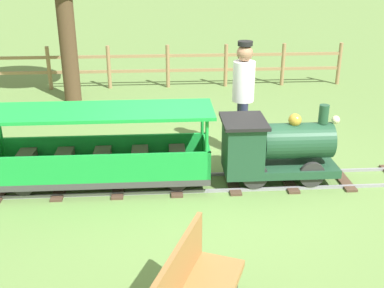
# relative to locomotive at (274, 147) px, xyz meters

# --- Properties ---
(ground_plane) EXTENTS (60.00, 60.00, 0.00)m
(ground_plane) POSITION_rel_locomotive_xyz_m (0.00, -0.82, -0.48)
(ground_plane) COLOR #608442
(track) EXTENTS (0.69, 6.40, 0.04)m
(track) POSITION_rel_locomotive_xyz_m (0.00, -1.22, -0.47)
(track) COLOR gray
(track) RESTS_ON ground_plane
(locomotive) EXTENTS (0.65, 1.45, 0.97)m
(locomotive) POSITION_rel_locomotive_xyz_m (0.00, 0.00, 0.00)
(locomotive) COLOR #1E472D
(locomotive) RESTS_ON ground_plane
(passenger_car) EXTENTS (0.75, 2.70, 0.97)m
(passenger_car) POSITION_rel_locomotive_xyz_m (0.00, -2.12, -0.06)
(passenger_car) COLOR #3F3F3F
(passenger_car) RESTS_ON ground_plane
(conductor_person) EXTENTS (0.30, 0.30, 1.62)m
(conductor_person) POSITION_rel_locomotive_xyz_m (-0.92, -0.25, 0.47)
(conductor_person) COLOR #282D47
(conductor_person) RESTS_ON ground_plane
(fence_section) EXTENTS (0.08, 7.48, 0.90)m
(fence_section) POSITION_rel_locomotive_xyz_m (-4.58, -1.22, -0.00)
(fence_section) COLOR #93754C
(fence_section) RESTS_ON ground_plane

